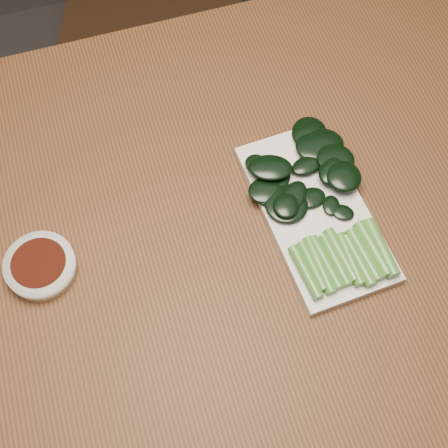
# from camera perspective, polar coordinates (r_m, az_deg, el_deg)

# --- Properties ---
(ground) EXTENTS (6.00, 6.00, 0.00)m
(ground) POSITION_cam_1_polar(r_m,az_deg,el_deg) (1.61, -1.43, -12.11)
(ground) COLOR #292727
(ground) RESTS_ON ground
(table) EXTENTS (1.40, 0.80, 0.75)m
(table) POSITION_cam_1_polar(r_m,az_deg,el_deg) (0.97, -2.32, -1.82)
(table) COLOR #4F2E16
(table) RESTS_ON ground
(sauce_bowl) EXTENTS (0.10, 0.10, 0.03)m
(sauce_bowl) POSITION_cam_1_polar(r_m,az_deg,el_deg) (0.90, -16.42, -3.73)
(sauce_bowl) COLOR silver
(sauce_bowl) RESTS_ON table
(serving_plate) EXTENTS (0.16, 0.29, 0.01)m
(serving_plate) POSITION_cam_1_polar(r_m,az_deg,el_deg) (0.92, 8.33, 1.05)
(serving_plate) COLOR silver
(serving_plate) RESTS_ON table
(gai_lan) EXTENTS (0.18, 0.30, 0.03)m
(gai_lan) POSITION_cam_1_polar(r_m,az_deg,el_deg) (0.91, 8.91, 1.91)
(gai_lan) COLOR #45842D
(gai_lan) RESTS_ON serving_plate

